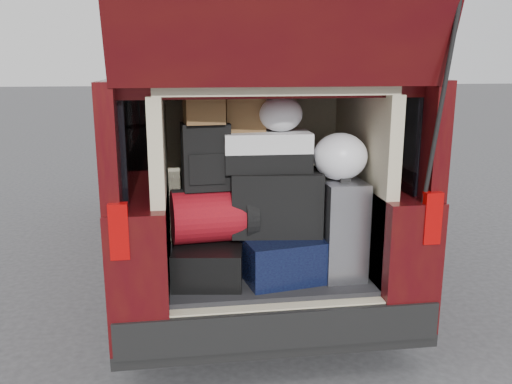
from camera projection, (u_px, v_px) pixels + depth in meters
The scene contains 14 objects.
ground at pixel (270, 361), 3.49m from camera, with size 80.00×80.00×0.00m, color #363638.
minivan at pixel (237, 167), 5.06m from camera, with size 1.90×5.35×2.77m.
load_floor at pixel (264, 303), 3.69m from camera, with size 1.24×1.05×0.55m, color black.
black_hardshell at pixel (210, 259), 3.41m from camera, with size 0.41×0.57×0.23m, color black.
navy_hardshell at pixel (278, 252), 3.48m from camera, with size 0.50×0.61×0.27m, color black.
silver_roller at pixel (339, 227), 3.42m from camera, with size 0.26×0.41×0.62m, color silver.
red_duffel at pixel (213, 215), 3.37m from camera, with size 0.51×0.33×0.33m, color maroon.
black_soft_case at pixel (276, 202), 3.41m from camera, with size 0.56×0.33×0.40m, color black.
backpack at pixel (206, 156), 3.29m from camera, with size 0.29×0.17×0.41m, color black.
twotone_duffel at pixel (267, 151), 3.35m from camera, with size 0.53×0.28×0.24m, color silver.
grocery_sack_lower at pixel (204, 106), 3.19m from camera, with size 0.23×0.19×0.21m, color brown.
grocery_sack_upper at pixel (243, 111), 3.35m from camera, with size 0.24×0.20×0.24m, color brown.
plastic_bag_center at pixel (280, 114), 3.31m from camera, with size 0.27×0.25×0.22m, color white.
plastic_bag_right at pixel (340, 157), 3.31m from camera, with size 0.33×0.31×0.29m, color white.
Camera 1 is at (-0.54, -3.09, 1.88)m, focal length 38.00 mm.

